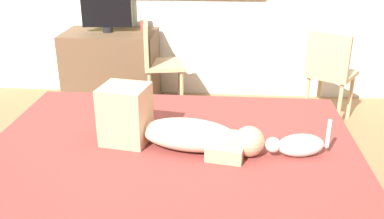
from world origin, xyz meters
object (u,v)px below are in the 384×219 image
bed (173,185)px  person_lying (172,128)px  cat (297,145)px  chair_spare (330,71)px  tv_monitor (107,13)px  cup (144,25)px  chair_by_desk (157,60)px  desk (112,68)px

bed → person_lying: person_lying is taller
cat → person_lying: bearing=174.8°
bed → chair_spare: chair_spare is taller
tv_monitor → chair_spare: size_ratio=0.56×
cup → chair_by_desk: bearing=-57.9°
desk → cup: (0.32, 0.12, 0.42)m
chair_by_desk → chair_spare: bearing=-7.4°
cat → chair_by_desk: size_ratio=0.41×
bed → desk: desk is taller
person_lying → cup: size_ratio=9.67×
tv_monitor → desk: bearing=0.0°
tv_monitor → cup: bearing=19.9°
chair_spare → person_lying: bearing=-127.6°
cup → person_lying: bearing=-75.5°
tv_monitor → chair_by_desk: tv_monitor is taller
person_lying → chair_by_desk: 1.83m
chair_by_desk → person_lying: bearing=-78.4°
cup → chair_spare: chair_spare is taller
cat → desk: desk is taller
chair_spare → chair_by_desk: bearing=172.6°
bed → person_lying: 0.38m
desk → chair_by_desk: (0.49, -0.14, 0.14)m
bed → desk: bearing=113.8°
desk → chair_spare: bearing=-9.5°
cat → chair_spare: bearing=72.4°
bed → desk: (-0.85, 1.93, 0.11)m
person_lying → desk: (-0.85, 1.93, -0.26)m
cat → cup: size_ratio=3.65×
cup → chair_by_desk: size_ratio=0.11×
cat → desk: size_ratio=0.39×
tv_monitor → chair_spare: bearing=-9.4°
desk → bed: bearing=-66.2°
desk → chair_by_desk: bearing=-16.1°
person_lying → cat: (0.69, -0.06, -0.05)m
tv_monitor → cat: bearing=-51.9°
desk → tv_monitor: tv_monitor is taller
person_lying → chair_by_desk: size_ratio=1.10×
bed → cup: size_ratio=22.62×
person_lying → chair_by_desk: (-0.37, 1.78, -0.13)m
bed → person_lying: bearing=37.7°
bed → tv_monitor: bearing=114.1°
bed → chair_by_desk: chair_by_desk is taller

